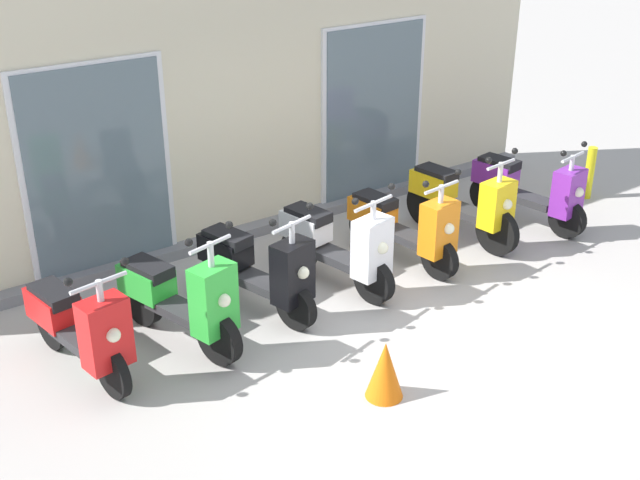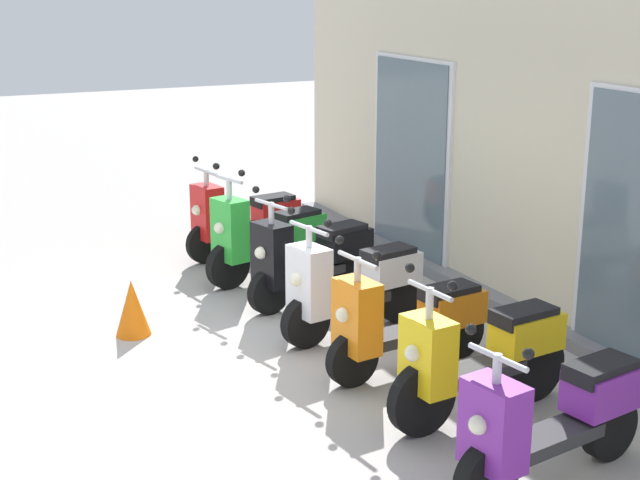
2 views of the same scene
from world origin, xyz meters
TOP-DOWN VIEW (x-y plane):
  - ground_plane at (0.00, 0.00)m, footprint 40.00×40.00m
  - storefront_facade at (0.00, 3.03)m, footprint 8.81×0.50m
  - scooter_red at (-2.74, 1.19)m, footprint 0.61×1.49m
  - scooter_green at (-1.83, 1.10)m, footprint 0.70×1.53m
  - scooter_black at (-0.94, 1.20)m, footprint 0.70×1.48m
  - scooter_white at (0.01, 1.18)m, footprint 0.66×1.52m
  - scooter_orange at (0.93, 1.21)m, footprint 0.58×1.55m
  - scooter_yellow at (1.87, 1.26)m, footprint 0.54×1.61m
  - scooter_purple at (2.85, 1.12)m, footprint 0.61×1.58m
  - traffic_cone at (-0.83, -0.61)m, footprint 0.32×0.32m
  - curb_bollard at (4.16, 1.22)m, footprint 0.12×0.12m

SIDE VIEW (x-z plane):
  - ground_plane at x=0.00m, z-range 0.00..0.00m
  - traffic_cone at x=-0.83m, z-range 0.00..0.52m
  - curb_bollard at x=4.16m, z-range 0.00..0.70m
  - scooter_orange at x=0.93m, z-range -0.14..1.03m
  - scooter_purple at x=2.85m, z-range -0.11..1.02m
  - scooter_red at x=-2.74m, z-range -0.13..1.06m
  - scooter_green at x=-1.83m, z-range -0.17..1.12m
  - scooter_black at x=-0.94m, z-range -0.13..1.08m
  - scooter_white at x=0.01m, z-range -0.13..1.08m
  - scooter_yellow at x=1.87m, z-range -0.12..1.08m
  - storefront_facade at x=0.00m, z-range -0.06..3.42m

